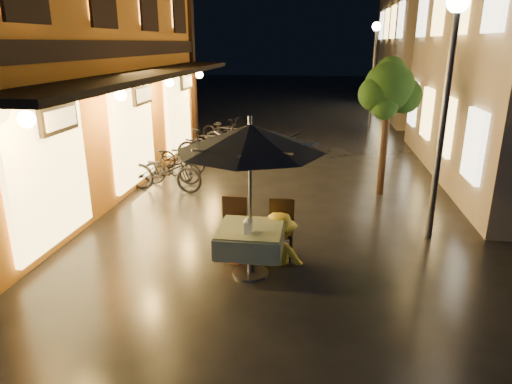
% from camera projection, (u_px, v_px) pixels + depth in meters
% --- Properties ---
extents(ground, '(90.00, 90.00, 0.00)m').
position_uv_depth(ground, '(252.00, 278.00, 6.98)').
color(ground, black).
rests_on(ground, ground).
extents(west_building, '(5.90, 11.40, 7.40)m').
position_uv_depth(west_building, '(29.00, 30.00, 10.35)').
color(west_building, orange).
rests_on(west_building, ground).
extents(east_building_far, '(7.30, 10.30, 7.30)m').
position_uv_depth(east_building_far, '(463.00, 37.00, 21.75)').
color(east_building_far, gray).
rests_on(east_building_far, ground).
extents(street_tree, '(1.43, 1.20, 3.15)m').
position_uv_depth(street_tree, '(389.00, 90.00, 10.14)').
color(street_tree, black).
rests_on(street_tree, ground).
extents(streetlamp_near, '(0.36, 0.36, 4.23)m').
position_uv_depth(streetlamp_near, '(449.00, 75.00, 7.54)').
color(streetlamp_near, '#59595E').
rests_on(streetlamp_near, ground).
extents(streetlamp_far, '(0.36, 0.36, 4.23)m').
position_uv_depth(streetlamp_far, '(374.00, 56.00, 18.82)').
color(streetlamp_far, '#59595E').
rests_on(streetlamp_far, ground).
extents(cafe_table, '(0.99, 0.99, 0.78)m').
position_uv_depth(cafe_table, '(250.00, 239.00, 6.93)').
color(cafe_table, '#59595E').
rests_on(cafe_table, ground).
extents(patio_umbrella, '(2.16, 2.16, 2.46)m').
position_uv_depth(patio_umbrella, '(250.00, 138.00, 6.44)').
color(patio_umbrella, '#59595E').
rests_on(patio_umbrella, ground).
extents(cafe_chair_left, '(0.42, 0.42, 0.97)m').
position_uv_depth(cafe_chair_left, '(234.00, 223.00, 7.69)').
color(cafe_chair_left, black).
rests_on(cafe_chair_left, ground).
extents(cafe_chair_right, '(0.42, 0.42, 0.97)m').
position_uv_depth(cafe_chair_right, '(281.00, 225.00, 7.58)').
color(cafe_chair_right, black).
rests_on(cafe_chair_right, ground).
extents(table_lantern, '(0.16, 0.16, 0.25)m').
position_uv_depth(table_lantern, '(248.00, 224.00, 6.64)').
color(table_lantern, white).
rests_on(table_lantern, cafe_table).
extents(person_orange, '(0.83, 0.72, 1.46)m').
position_uv_depth(person_orange, '(235.00, 216.00, 7.44)').
color(person_orange, '#CA590E').
rests_on(person_orange, ground).
extents(person_yellow, '(1.10, 0.68, 1.63)m').
position_uv_depth(person_yellow, '(279.00, 214.00, 7.29)').
color(person_yellow, yellow).
rests_on(person_yellow, ground).
extents(bicycle_0, '(1.96, 0.86, 1.00)m').
position_uv_depth(bicycle_0, '(164.00, 171.00, 10.93)').
color(bicycle_0, black).
rests_on(bicycle_0, ground).
extents(bicycle_1, '(1.52, 0.56, 0.89)m').
position_uv_depth(bicycle_1, '(171.00, 167.00, 11.45)').
color(bicycle_1, black).
rests_on(bicycle_1, ground).
extents(bicycle_2, '(1.62, 1.04, 0.81)m').
position_uv_depth(bicycle_2, '(182.00, 157.00, 12.70)').
color(bicycle_2, black).
rests_on(bicycle_2, ground).
extents(bicycle_3, '(1.72, 0.57, 1.02)m').
position_uv_depth(bicycle_3, '(205.00, 146.00, 13.49)').
color(bicycle_3, black).
rests_on(bicycle_3, ground).
extents(bicycle_4, '(1.64, 0.68, 0.84)m').
position_uv_depth(bicycle_4, '(215.00, 142.00, 14.46)').
color(bicycle_4, black).
rests_on(bicycle_4, ground).
extents(bicycle_5, '(1.56, 0.89, 0.90)m').
position_uv_depth(bicycle_5, '(225.00, 136.00, 15.24)').
color(bicycle_5, black).
rests_on(bicycle_5, ground).
extents(bicycle_6, '(1.90, 1.30, 0.95)m').
position_uv_depth(bicycle_6, '(223.00, 130.00, 16.13)').
color(bicycle_6, black).
rests_on(bicycle_6, ground).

